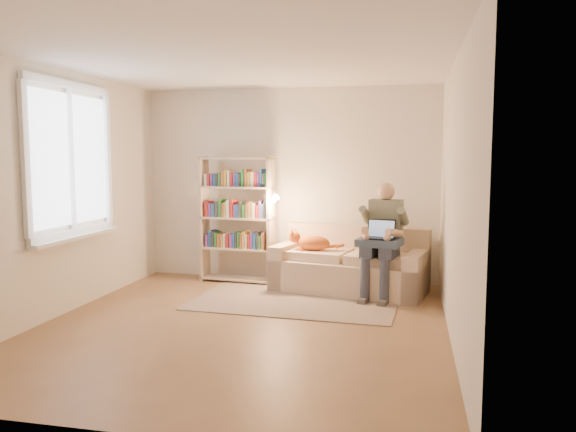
% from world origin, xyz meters
% --- Properties ---
extents(floor, '(4.50, 4.50, 0.00)m').
position_xyz_m(floor, '(0.00, 0.00, 0.00)').
color(floor, brown).
rests_on(floor, ground).
extents(ceiling, '(4.00, 4.50, 0.02)m').
position_xyz_m(ceiling, '(0.00, 0.00, 2.60)').
color(ceiling, white).
rests_on(ceiling, wall_back).
extents(wall_left, '(0.02, 4.50, 2.60)m').
position_xyz_m(wall_left, '(-2.00, 0.00, 1.30)').
color(wall_left, silver).
rests_on(wall_left, floor).
extents(wall_right, '(0.02, 4.50, 2.60)m').
position_xyz_m(wall_right, '(2.00, 0.00, 1.30)').
color(wall_right, silver).
rests_on(wall_right, floor).
extents(wall_back, '(4.00, 0.02, 2.60)m').
position_xyz_m(wall_back, '(0.00, 2.25, 1.30)').
color(wall_back, silver).
rests_on(wall_back, floor).
extents(wall_front, '(4.00, 0.02, 2.60)m').
position_xyz_m(wall_front, '(0.00, -2.25, 1.30)').
color(wall_front, silver).
rests_on(wall_front, floor).
extents(window, '(0.12, 1.52, 1.69)m').
position_xyz_m(window, '(-1.95, 0.20, 1.38)').
color(window, white).
rests_on(window, wall_left).
extents(sofa, '(2.00, 1.21, 0.79)m').
position_xyz_m(sofa, '(0.89, 1.72, 0.29)').
color(sofa, beige).
rests_on(sofa, floor).
extents(person, '(0.49, 0.67, 1.37)m').
position_xyz_m(person, '(1.30, 1.48, 0.77)').
color(person, '#6A705A').
rests_on(person, sofa).
extents(cat, '(0.65, 0.31, 0.23)m').
position_xyz_m(cat, '(0.42, 1.69, 0.61)').
color(cat, orange).
rests_on(cat, sofa).
extents(blanket, '(0.56, 0.50, 0.09)m').
position_xyz_m(blanket, '(1.25, 1.35, 0.69)').
color(blanket, '#2C3B4E').
rests_on(blanket, person).
extents(laptop, '(0.38, 0.32, 0.30)m').
position_xyz_m(laptop, '(1.26, 1.36, 0.78)').
color(laptop, black).
rests_on(laptop, blanket).
extents(bookshelf, '(1.12, 0.42, 1.69)m').
position_xyz_m(bookshelf, '(-0.64, 1.90, 0.93)').
color(bookshelf, beige).
rests_on(bookshelf, floor).
extents(rug, '(2.41, 1.51, 0.01)m').
position_xyz_m(rug, '(0.32, 1.02, 0.01)').
color(rug, gray).
rests_on(rug, floor).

